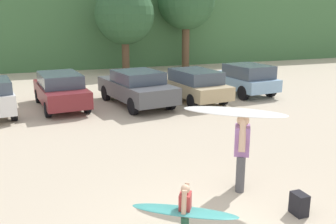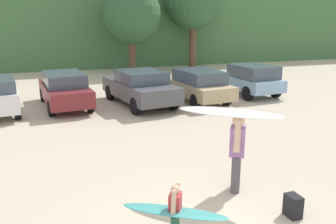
{
  "view_description": "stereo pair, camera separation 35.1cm",
  "coord_description": "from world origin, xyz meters",
  "px_view_note": "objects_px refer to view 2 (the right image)",
  "views": [
    {
      "loc": [
        -2.68,
        -4.96,
        3.81
      ],
      "look_at": [
        1.28,
        5.6,
        0.9
      ],
      "focal_mm": 39.43,
      "sensor_mm": 36.0,
      "label": 1
    },
    {
      "loc": [
        -2.35,
        -5.08,
        3.81
      ],
      "look_at": [
        1.28,
        5.6,
        0.9
      ],
      "focal_mm": 39.43,
      "sensor_mm": 36.0,
      "label": 2
    }
  ],
  "objects_px": {
    "person_adult": "(237,148)",
    "parked_car_dark_gray": "(140,87)",
    "backpack_dropped": "(293,206)",
    "person_child": "(175,209)",
    "parked_car_sky_blue": "(248,79)",
    "parked_car_tan": "(196,84)",
    "parked_car_maroon": "(65,89)",
    "surfboard_white": "(230,112)",
    "surfboard_teal": "(174,212)"
  },
  "relations": [
    {
      "from": "parked_car_maroon",
      "to": "parked_car_sky_blue",
      "type": "distance_m",
      "value": 8.9
    },
    {
      "from": "parked_car_dark_gray",
      "to": "backpack_dropped",
      "type": "xyz_separation_m",
      "value": [
        0.42,
        -10.26,
        -0.59
      ]
    },
    {
      "from": "parked_car_dark_gray",
      "to": "backpack_dropped",
      "type": "relative_size",
      "value": 10.89
    },
    {
      "from": "person_adult",
      "to": "parked_car_dark_gray",
      "type": "bearing_deg",
      "value": -58.86
    },
    {
      "from": "person_child",
      "to": "surfboard_teal",
      "type": "relative_size",
      "value": 0.57
    },
    {
      "from": "parked_car_dark_gray",
      "to": "surfboard_white",
      "type": "xyz_separation_m",
      "value": [
        -0.22,
        -8.71,
        0.98
      ]
    },
    {
      "from": "parked_car_maroon",
      "to": "person_adult",
      "type": "relative_size",
      "value": 2.53
    },
    {
      "from": "parked_car_sky_blue",
      "to": "backpack_dropped",
      "type": "bearing_deg",
      "value": 148.15
    },
    {
      "from": "parked_car_maroon",
      "to": "parked_car_sky_blue",
      "type": "bearing_deg",
      "value": -97.04
    },
    {
      "from": "parked_car_maroon",
      "to": "parked_car_tan",
      "type": "xyz_separation_m",
      "value": [
        5.89,
        -0.65,
        -0.02
      ]
    },
    {
      "from": "parked_car_dark_gray",
      "to": "parked_car_tan",
      "type": "distance_m",
      "value": 2.69
    },
    {
      "from": "parked_car_tan",
      "to": "backpack_dropped",
      "type": "bearing_deg",
      "value": 161.49
    },
    {
      "from": "parked_car_dark_gray",
      "to": "surfboard_white",
      "type": "distance_m",
      "value": 8.77
    },
    {
      "from": "parked_car_tan",
      "to": "person_adult",
      "type": "distance_m",
      "value": 9.29
    },
    {
      "from": "parked_car_dark_gray",
      "to": "surfboard_teal",
      "type": "relative_size",
      "value": 2.63
    },
    {
      "from": "parked_car_maroon",
      "to": "person_adult",
      "type": "bearing_deg",
      "value": -167.27
    },
    {
      "from": "parked_car_sky_blue",
      "to": "surfboard_teal",
      "type": "distance_m",
      "value": 13.2
    },
    {
      "from": "parked_car_dark_gray",
      "to": "parked_car_sky_blue",
      "type": "relative_size",
      "value": 1.16
    },
    {
      "from": "parked_car_dark_gray",
      "to": "person_child",
      "type": "relative_size",
      "value": 4.66
    },
    {
      "from": "parked_car_tan",
      "to": "parked_car_dark_gray",
      "type": "bearing_deg",
      "value": 84.33
    },
    {
      "from": "person_child",
      "to": "backpack_dropped",
      "type": "xyz_separation_m",
      "value": [
        2.46,
        -0.0,
        -0.37
      ]
    },
    {
      "from": "parked_car_sky_blue",
      "to": "surfboard_teal",
      "type": "height_order",
      "value": "parked_car_sky_blue"
    },
    {
      "from": "parked_car_maroon",
      "to": "person_child",
      "type": "height_order",
      "value": "parked_car_maroon"
    },
    {
      "from": "person_child",
      "to": "backpack_dropped",
      "type": "bearing_deg",
      "value": -148.49
    },
    {
      "from": "person_adult",
      "to": "person_child",
      "type": "bearing_deg",
      "value": 67.14
    },
    {
      "from": "parked_car_sky_blue",
      "to": "person_adult",
      "type": "relative_size",
      "value": 2.4
    },
    {
      "from": "surfboard_white",
      "to": "surfboard_teal",
      "type": "bearing_deg",
      "value": 79.36
    },
    {
      "from": "person_adult",
      "to": "person_child",
      "type": "relative_size",
      "value": 1.68
    },
    {
      "from": "parked_car_tan",
      "to": "person_child",
      "type": "distance_m",
      "value": 11.31
    },
    {
      "from": "parked_car_dark_gray",
      "to": "person_adult",
      "type": "height_order",
      "value": "person_adult"
    },
    {
      "from": "surfboard_white",
      "to": "surfboard_teal",
      "type": "height_order",
      "value": "surfboard_white"
    },
    {
      "from": "parked_car_maroon",
      "to": "parked_car_dark_gray",
      "type": "relative_size",
      "value": 0.91
    },
    {
      "from": "person_adult",
      "to": "surfboard_white",
      "type": "xyz_separation_m",
      "value": [
        -0.15,
        0.14,
        0.8
      ]
    },
    {
      "from": "parked_car_tan",
      "to": "backpack_dropped",
      "type": "relative_size",
      "value": 10.72
    },
    {
      "from": "parked_car_maroon",
      "to": "backpack_dropped",
      "type": "height_order",
      "value": "parked_car_maroon"
    },
    {
      "from": "parked_car_dark_gray",
      "to": "surfboard_teal",
      "type": "distance_m",
      "value": 10.46
    },
    {
      "from": "parked_car_maroon",
      "to": "person_adult",
      "type": "xyz_separation_m",
      "value": [
        3.12,
        -9.52,
        0.2
      ]
    },
    {
      "from": "person_adult",
      "to": "surfboard_teal",
      "type": "distance_m",
      "value": 2.47
    },
    {
      "from": "parked_car_tan",
      "to": "person_child",
      "type": "relative_size",
      "value": 4.59
    },
    {
      "from": "parked_car_maroon",
      "to": "parked_car_tan",
      "type": "bearing_deg",
      "value": -101.77
    },
    {
      "from": "parked_car_tan",
      "to": "surfboard_teal",
      "type": "xyz_separation_m",
      "value": [
        -4.75,
        -10.27,
        -0.22
      ]
    },
    {
      "from": "person_adult",
      "to": "parked_car_sky_blue",
      "type": "bearing_deg",
      "value": -90.32
    },
    {
      "from": "parked_car_maroon",
      "to": "person_child",
      "type": "distance_m",
      "value": 10.99
    },
    {
      "from": "parked_car_maroon",
      "to": "person_adult",
      "type": "height_order",
      "value": "person_adult"
    },
    {
      "from": "parked_car_dark_gray",
      "to": "parked_car_sky_blue",
      "type": "xyz_separation_m",
      "value": [
        5.71,
        0.42,
        -0.0
      ]
    },
    {
      "from": "parked_car_maroon",
      "to": "surfboard_teal",
      "type": "height_order",
      "value": "parked_car_maroon"
    },
    {
      "from": "parked_car_sky_blue",
      "to": "backpack_dropped",
      "type": "xyz_separation_m",
      "value": [
        -5.29,
        -10.68,
        -0.59
      ]
    },
    {
      "from": "backpack_dropped",
      "to": "person_child",
      "type": "bearing_deg",
      "value": 179.9
    },
    {
      "from": "person_adult",
      "to": "backpack_dropped",
      "type": "xyz_separation_m",
      "value": [
        0.49,
        -1.41,
        -0.77
      ]
    },
    {
      "from": "surfboard_teal",
      "to": "backpack_dropped",
      "type": "bearing_deg",
      "value": -146.13
    }
  ]
}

